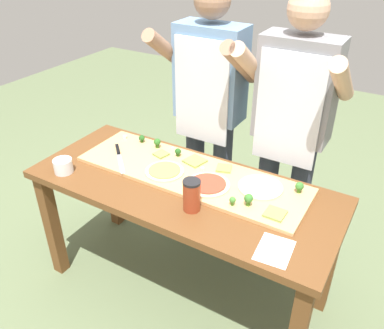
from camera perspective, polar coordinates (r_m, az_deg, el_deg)
ground_plane at (r=2.58m, az=-1.15°, el=-16.90°), size 8.00×8.00×0.00m
prep_table at (r=2.14m, az=-1.34°, el=-5.27°), size 1.63×0.68×0.76m
cutting_board at (r=2.14m, az=-0.23°, el=-1.31°), size 1.27×0.39×0.02m
chefs_knife at (r=2.32m, az=-10.38°, el=1.42°), size 0.24×0.23×0.02m
pizza_whole_pesto_green at (r=2.14m, az=-3.94°, el=-0.92°), size 0.21×0.21×0.02m
pizza_whole_white_garlic at (r=2.03m, az=9.72°, el=-3.16°), size 0.23×0.23×0.02m
pizza_whole_tomato_red at (r=2.03m, az=2.25°, el=-2.85°), size 0.23×0.23×0.02m
pizza_slice_far_right at (r=2.22m, az=0.42°, el=0.50°), size 0.12×0.12×0.01m
pizza_slice_far_left at (r=1.87m, az=11.74°, el=-6.87°), size 0.09×0.09×0.01m
pizza_slice_near_left at (r=2.29m, az=-4.42°, el=1.48°), size 0.09×0.09×0.01m
pizza_slice_near_right at (r=2.16m, az=4.57°, el=-0.54°), size 0.10×0.10×0.01m
broccoli_floret_front_left at (r=1.89m, az=8.06°, el=-4.87°), size 0.04×0.04×0.06m
broccoli_floret_center_left at (r=2.27m, az=-2.01°, el=1.84°), size 0.04×0.04×0.05m
broccoli_floret_front_right at (r=2.43m, az=-7.18°, el=3.73°), size 0.04×0.04×0.05m
broccoli_floret_back_left at (r=2.03m, az=15.07°, el=-3.06°), size 0.04×0.04×0.06m
broccoli_floret_front_mid at (r=1.89m, az=5.80°, el=-5.09°), size 0.03×0.03×0.05m
broccoli_floret_center_right at (r=2.36m, az=-4.98°, el=3.17°), size 0.04×0.04×0.06m
cheese_crumble_a at (r=2.15m, az=1.47°, el=-0.63°), size 0.02×0.02×0.02m
cheese_crumble_b at (r=2.35m, az=-2.77°, el=2.32°), size 0.01×0.01×0.01m
cheese_crumble_c at (r=2.50m, az=-9.51°, el=3.85°), size 0.02×0.02×0.02m
flour_cup at (r=2.26m, az=-17.87°, el=-0.29°), size 0.10×0.10×0.08m
sauce_jar at (r=1.85m, az=-0.04°, el=-4.41°), size 0.08×0.08×0.16m
recipe_note at (r=1.72m, az=11.67°, el=-11.87°), size 0.15×0.19×0.00m
cook_left at (r=2.41m, az=2.46°, el=8.85°), size 0.54×0.39×1.67m
cook_right at (r=2.24m, az=14.04°, el=6.04°), size 0.54×0.39×1.67m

